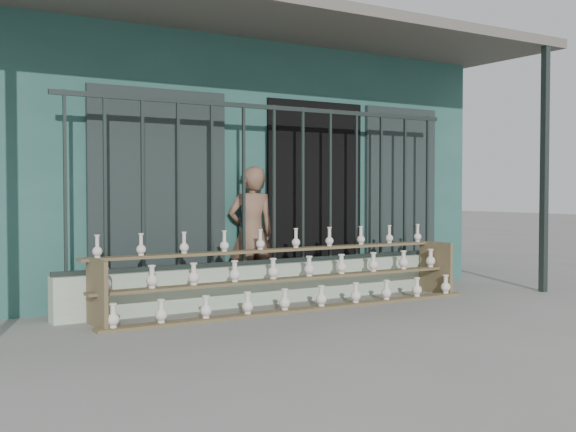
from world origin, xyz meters
TOP-DOWN VIEW (x-y plane):
  - ground at (0.00, 0.00)m, footprint 60.00×60.00m
  - workshop_building at (0.00, 4.23)m, footprint 7.40×6.60m
  - parapet_wall at (0.00, 1.30)m, footprint 5.00×0.20m
  - security_fence at (-0.00, 1.30)m, footprint 5.00×0.04m
  - shelf_rack at (-0.03, 0.89)m, footprint 4.50×0.68m
  - elderly_woman at (-0.11, 1.62)m, footprint 0.61×0.44m

SIDE VIEW (x-z plane):
  - ground at x=0.00m, z-range 0.00..0.00m
  - parapet_wall at x=0.00m, z-range 0.00..0.45m
  - shelf_rack at x=-0.03m, z-range -0.07..0.78m
  - elderly_woman at x=-0.11m, z-range 0.00..1.56m
  - security_fence at x=0.00m, z-range 0.45..2.25m
  - workshop_building at x=0.00m, z-range 0.02..3.23m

